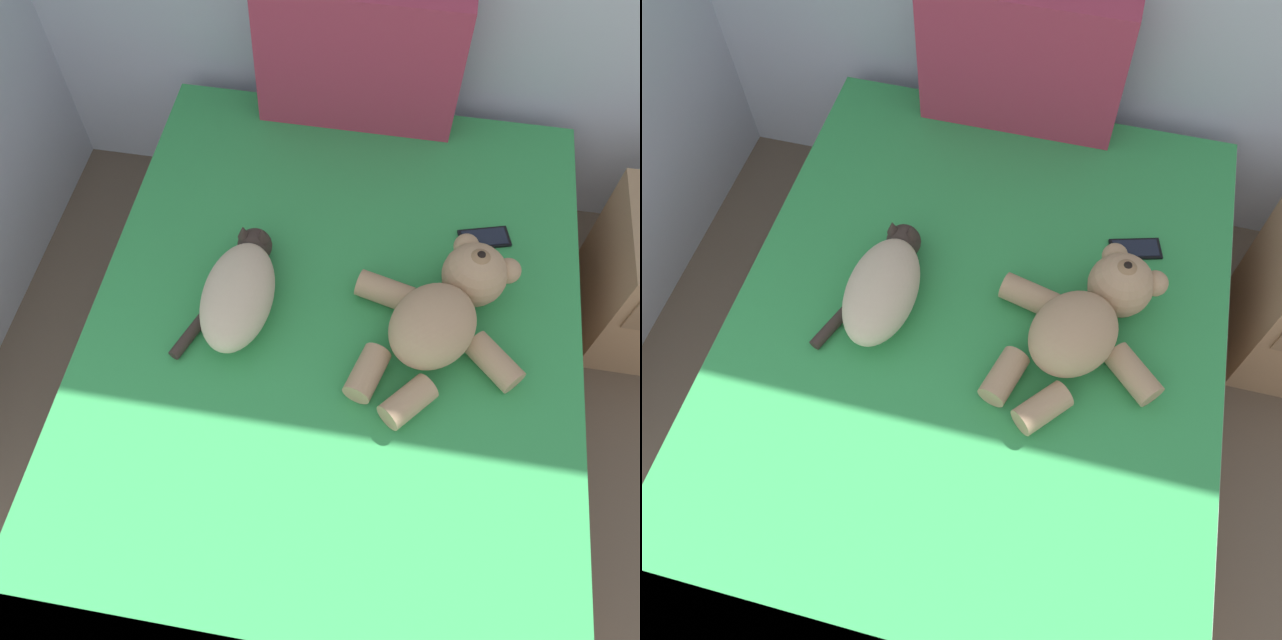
{
  "view_description": "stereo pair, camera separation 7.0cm",
  "coord_description": "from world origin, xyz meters",
  "views": [
    {
      "loc": [
        1.3,
        2.03,
        2.04
      ],
      "look_at": [
        1.16,
        2.9,
        0.53
      ],
      "focal_mm": 36.41,
      "sensor_mm": 36.0,
      "label": 1
    },
    {
      "loc": [
        1.37,
        2.04,
        2.04
      ],
      "look_at": [
        1.16,
        2.9,
        0.53
      ],
      "focal_mm": 36.41,
      "sensor_mm": 36.0,
      "label": 2
    }
  ],
  "objects": [
    {
      "name": "cat",
      "position": [
        0.93,
        2.93,
        0.57
      ],
      "size": [
        0.25,
        0.42,
        0.15
      ],
      "color": "#C6B293",
      "rests_on": "bed"
    },
    {
      "name": "patterned_cushion",
      "position": [
        1.14,
        3.72,
        0.73
      ],
      "size": [
        0.63,
        0.14,
        0.46
      ],
      "color": "#A5334C",
      "rests_on": "bed"
    },
    {
      "name": "cell_phone",
      "position": [
        1.59,
        3.27,
        0.5
      ],
      "size": [
        0.16,
        0.11,
        0.01
      ],
      "color": "black",
      "rests_on": "bed"
    },
    {
      "name": "bed",
      "position": [
        1.19,
        2.79,
        0.25
      ],
      "size": [
        1.4,
        2.04,
        0.5
      ],
      "color": "#9E7A56",
      "rests_on": "ground_plane"
    },
    {
      "name": "teddy_bear",
      "position": [
        1.48,
        2.94,
        0.58
      ],
      "size": [
        0.47,
        0.58,
        0.19
      ],
      "color": "tan",
      "rests_on": "bed"
    }
  ]
}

